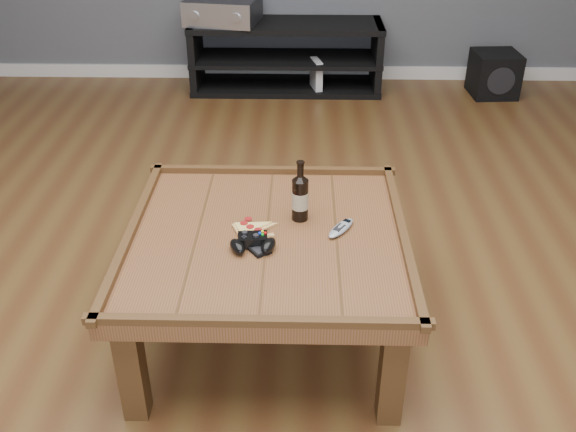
{
  "coord_description": "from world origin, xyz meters",
  "views": [
    {
      "loc": [
        0.12,
        -1.92,
        1.69
      ],
      "look_at": [
        0.08,
        0.02,
        0.52
      ],
      "focal_mm": 40.0,
      "sensor_mm": 36.0,
      "label": 1
    }
  ],
  "objects_px": {
    "game_controller": "(253,243)",
    "remote_control": "(341,228)",
    "game_console": "(316,78)",
    "smartphone": "(256,247)",
    "subwoofer": "(494,74)",
    "av_receiver": "(223,10)",
    "beer_bottle": "(300,196)",
    "coffee_table": "(267,249)",
    "media_console": "(286,57)",
    "pizza_slice": "(251,230)"
  },
  "relations": [
    {
      "from": "media_console",
      "to": "av_receiver",
      "type": "xyz_separation_m",
      "value": [
        -0.45,
        -0.01,
        0.34
      ]
    },
    {
      "from": "remote_control",
      "to": "subwoofer",
      "type": "height_order",
      "value": "remote_control"
    },
    {
      "from": "smartphone",
      "to": "media_console",
      "type": "bearing_deg",
      "value": 53.78
    },
    {
      "from": "beer_bottle",
      "to": "pizza_slice",
      "type": "xyz_separation_m",
      "value": [
        -0.17,
        -0.1,
        -0.09
      ]
    },
    {
      "from": "game_controller",
      "to": "remote_control",
      "type": "distance_m",
      "value": 0.33
    },
    {
      "from": "beer_bottle",
      "to": "av_receiver",
      "type": "height_order",
      "value": "beer_bottle"
    },
    {
      "from": "coffee_table",
      "to": "media_console",
      "type": "height_order",
      "value": "media_console"
    },
    {
      "from": "coffee_table",
      "to": "pizza_slice",
      "type": "height_order",
      "value": "coffee_table"
    },
    {
      "from": "pizza_slice",
      "to": "smartphone",
      "type": "xyz_separation_m",
      "value": [
        0.03,
        -0.11,
        -0.0
      ]
    },
    {
      "from": "remote_control",
      "to": "pizza_slice",
      "type": "bearing_deg",
      "value": -144.39
    },
    {
      "from": "beer_bottle",
      "to": "game_controller",
      "type": "distance_m",
      "value": 0.27
    },
    {
      "from": "remote_control",
      "to": "av_receiver",
      "type": "height_order",
      "value": "av_receiver"
    },
    {
      "from": "pizza_slice",
      "to": "game_console",
      "type": "relative_size",
      "value": 0.98
    },
    {
      "from": "coffee_table",
      "to": "subwoofer",
      "type": "distance_m",
      "value": 3.08
    },
    {
      "from": "subwoofer",
      "to": "av_receiver",
      "type": "bearing_deg",
      "value": 173.85
    },
    {
      "from": "remote_control",
      "to": "av_receiver",
      "type": "xyz_separation_m",
      "value": [
        -0.72,
        2.71,
        0.12
      ]
    },
    {
      "from": "av_receiver",
      "to": "coffee_table",
      "type": "bearing_deg",
      "value": -71.2
    },
    {
      "from": "pizza_slice",
      "to": "beer_bottle",
      "type": "bearing_deg",
      "value": 5.98
    },
    {
      "from": "game_controller",
      "to": "game_console",
      "type": "height_order",
      "value": "game_controller"
    },
    {
      "from": "coffee_table",
      "to": "pizza_slice",
      "type": "xyz_separation_m",
      "value": [
        -0.06,
        0.02,
        0.07
      ]
    },
    {
      "from": "smartphone",
      "to": "subwoofer",
      "type": "bearing_deg",
      "value": 24.87
    },
    {
      "from": "media_console",
      "to": "beer_bottle",
      "type": "bearing_deg",
      "value": -87.43
    },
    {
      "from": "game_controller",
      "to": "game_console",
      "type": "distance_m",
      "value": 2.78
    },
    {
      "from": "game_controller",
      "to": "remote_control",
      "type": "xyz_separation_m",
      "value": [
        0.31,
        0.12,
        -0.01
      ]
    },
    {
      "from": "beer_bottle",
      "to": "remote_control",
      "type": "distance_m",
      "value": 0.19
    },
    {
      "from": "av_receiver",
      "to": "subwoofer",
      "type": "relative_size",
      "value": 1.65
    },
    {
      "from": "coffee_table",
      "to": "av_receiver",
      "type": "distance_m",
      "value": 2.79
    },
    {
      "from": "beer_bottle",
      "to": "smartphone",
      "type": "bearing_deg",
      "value": -126.14
    },
    {
      "from": "coffee_table",
      "to": "game_console",
      "type": "relative_size",
      "value": 4.06
    },
    {
      "from": "game_controller",
      "to": "remote_control",
      "type": "height_order",
      "value": "game_controller"
    },
    {
      "from": "smartphone",
      "to": "av_receiver",
      "type": "height_order",
      "value": "av_receiver"
    },
    {
      "from": "coffee_table",
      "to": "remote_control",
      "type": "distance_m",
      "value": 0.28
    },
    {
      "from": "coffee_table",
      "to": "av_receiver",
      "type": "height_order",
      "value": "av_receiver"
    },
    {
      "from": "remote_control",
      "to": "game_console",
      "type": "relative_size",
      "value": 0.61
    },
    {
      "from": "game_controller",
      "to": "pizza_slice",
      "type": "distance_m",
      "value": 0.11
    },
    {
      "from": "coffee_table",
      "to": "beer_bottle",
      "type": "height_order",
      "value": "beer_bottle"
    },
    {
      "from": "subwoofer",
      "to": "game_console",
      "type": "relative_size",
      "value": 1.32
    },
    {
      "from": "smartphone",
      "to": "remote_control",
      "type": "relative_size",
      "value": 0.8
    },
    {
      "from": "remote_control",
      "to": "smartphone",
      "type": "bearing_deg",
      "value": -124.72
    },
    {
      "from": "remote_control",
      "to": "av_receiver",
      "type": "bearing_deg",
      "value": 137.66
    },
    {
      "from": "media_console",
      "to": "subwoofer",
      "type": "bearing_deg",
      "value": -3.3
    },
    {
      "from": "smartphone",
      "to": "pizza_slice",
      "type": "bearing_deg",
      "value": 67.93
    },
    {
      "from": "coffee_table",
      "to": "smartphone",
      "type": "xyz_separation_m",
      "value": [
        -0.03,
        -0.09,
        0.07
      ]
    },
    {
      "from": "beer_bottle",
      "to": "game_controller",
      "type": "height_order",
      "value": "beer_bottle"
    },
    {
      "from": "smartphone",
      "to": "av_receiver",
      "type": "distance_m",
      "value": 2.87
    },
    {
      "from": "smartphone",
      "to": "game_console",
      "type": "bearing_deg",
      "value": 49.09
    },
    {
      "from": "coffee_table",
      "to": "media_console",
      "type": "bearing_deg",
      "value": 90.0
    },
    {
      "from": "subwoofer",
      "to": "remote_control",
      "type": "bearing_deg",
      "value": -119.41
    },
    {
      "from": "beer_bottle",
      "to": "smartphone",
      "type": "distance_m",
      "value": 0.27
    },
    {
      "from": "pizza_slice",
      "to": "av_receiver",
      "type": "xyz_separation_m",
      "value": [
        -0.39,
        2.72,
        0.13
      ]
    }
  ]
}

